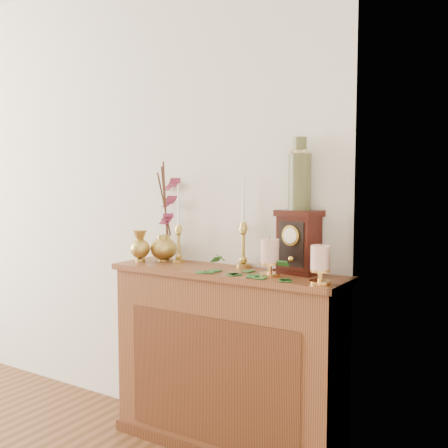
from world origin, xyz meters
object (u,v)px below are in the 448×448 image
Objects in this scene: ginger_jar at (169,216)px; mantel_clock at (299,242)px; ceramic_vase at (300,178)px; candlestick_left at (179,237)px; bud_vase at (140,246)px; candlestick_center at (243,237)px.

ginger_jar is 0.79m from mantel_clock.
mantel_clock is at bearing 0.12° from ginger_jar.
mantel_clock is 0.31m from ceramic_vase.
candlestick_left is 0.22m from bud_vase.
candlestick_left is 0.69m from mantel_clock.
bud_vase is at bearing -170.88° from ceramic_vase.
ginger_jar is at bearing -179.68° from ceramic_vase.
candlestick_center is at bearing 14.53° from bud_vase.
candlestick_center is at bearing 1.23° from ginger_jar.
candlestick_left is 2.41× the size of bud_vase.
ceramic_vase is at bearing 90.00° from mantel_clock.
candlestick_left is 0.76m from ceramic_vase.
ceramic_vase is (0.00, 0.00, 0.31)m from mantel_clock.
ginger_jar is at bearing 55.95° from bud_vase.
candlestick_center is 0.44m from ceramic_vase.
ceramic_vase reaches higher than ginger_jar.
bud_vase is at bearing -124.05° from ginger_jar.
ginger_jar is (-0.10, 0.04, 0.11)m from candlestick_left.
bud_vase is 0.97m from ceramic_vase.
ceramic_vase is (0.88, 0.14, 0.37)m from bud_vase.
candlestick_left is at bearing -165.49° from mantel_clock.
candlestick_left is 1.22× the size of ceramic_vase.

